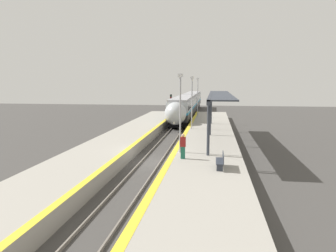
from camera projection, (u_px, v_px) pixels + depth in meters
name	position (u px, v px, depth m)	size (l,w,h in m)	color
ground_plane	(151.00, 163.00, 24.36)	(120.00, 120.00, 0.00)	#423F3D
rail_left	(142.00, 161.00, 24.45)	(0.08, 90.00, 0.15)	slate
rail_right	(161.00, 162.00, 24.25)	(0.08, 90.00, 0.15)	slate
train	(188.00, 104.00, 57.90)	(2.74, 41.56, 3.75)	black
platform_right	(206.00, 158.00, 23.73)	(4.92, 64.00, 0.96)	#9E998E
platform_left	(101.00, 155.00, 24.83)	(4.45, 64.00, 0.96)	#9E998E
platform_bench	(221.00, 160.00, 19.07)	(0.44, 1.76, 0.89)	#2D333D
person_waiting	(183.00, 146.00, 21.41)	(0.36, 0.22, 1.66)	#1E604C
railway_signal	(171.00, 104.00, 50.92)	(0.28, 0.28, 4.03)	#59595E
lamppost_near	(180.00, 108.00, 23.05)	(0.36, 0.20, 5.58)	#9E9EA3
lamppost_mid	(192.00, 99.00, 34.79)	(0.36, 0.20, 5.58)	#9E9EA3
lamppost_far	(198.00, 95.00, 46.52)	(0.36, 0.20, 5.58)	#9E9EA3
station_canopy	(217.00, 96.00, 30.50)	(2.02, 20.45, 3.90)	#333842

